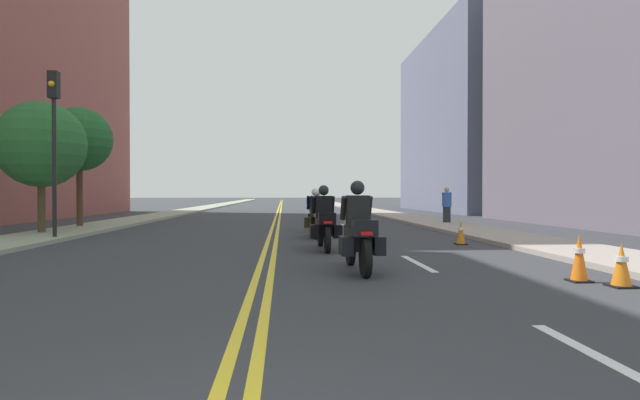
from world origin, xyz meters
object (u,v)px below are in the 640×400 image
(motorcycle_2, at_px, (316,217))
(pedestrian_0, at_px, (447,205))
(traffic_cone_1, at_px, (621,265))
(street_tree_0, at_px, (79,140))
(street_tree_1, at_px, (41,145))
(traffic_cone_0, at_px, (579,257))
(motorcycle_0, at_px, (358,235))
(traffic_cone_2, at_px, (461,232))
(motorcycle_3, at_px, (318,214))
(motorcycle_1, at_px, (324,224))
(traffic_light_near, at_px, (54,125))

(motorcycle_2, distance_m, pedestrian_0, 8.76)
(traffic_cone_1, relative_size, pedestrian_0, 0.39)
(street_tree_0, bearing_deg, street_tree_1, -88.60)
(traffic_cone_0, bearing_deg, street_tree_1, 142.56)
(motorcycle_2, bearing_deg, motorcycle_0, -85.98)
(motorcycle_2, relative_size, traffic_cone_2, 3.33)
(motorcycle_3, bearing_deg, street_tree_0, 171.93)
(motorcycle_3, bearing_deg, motorcycle_1, -90.25)
(traffic_cone_0, xyz_separation_m, traffic_light_near, (-11.54, 7.86, 3.08))
(motorcycle_0, bearing_deg, traffic_light_near, 139.11)
(motorcycle_1, bearing_deg, motorcycle_0, -86.35)
(traffic_cone_1, bearing_deg, motorcycle_3, 107.49)
(motorcycle_3, relative_size, street_tree_1, 0.49)
(street_tree_1, bearing_deg, motorcycle_0, -42.16)
(traffic_cone_0, relative_size, traffic_cone_2, 1.15)
(motorcycle_0, distance_m, traffic_light_near, 10.87)
(pedestrian_0, bearing_deg, traffic_light_near, -159.78)
(street_tree_0, distance_m, street_tree_1, 3.43)
(motorcycle_3, bearing_deg, pedestrian_0, 29.23)
(motorcycle_1, height_order, motorcycle_2, motorcycle_1)
(motorcycle_0, relative_size, pedestrian_0, 1.28)
(motorcycle_0, bearing_deg, street_tree_1, 135.86)
(pedestrian_0, height_order, street_tree_0, street_tree_0)
(traffic_cone_1, distance_m, traffic_light_near, 14.87)
(traffic_cone_0, bearing_deg, traffic_cone_1, -53.04)
(traffic_cone_0, bearing_deg, motorcycle_3, 106.52)
(traffic_light_near, height_order, street_tree_1, traffic_light_near)
(motorcycle_3, distance_m, traffic_cone_0, 11.94)
(traffic_light_near, bearing_deg, street_tree_0, 104.27)
(motorcycle_3, height_order, street_tree_0, street_tree_0)
(motorcycle_3, relative_size, traffic_cone_1, 3.32)
(motorcycle_1, relative_size, motorcycle_2, 0.99)
(motorcycle_1, relative_size, traffic_cone_2, 3.29)
(pedestrian_0, xyz_separation_m, street_tree_0, (-15.55, -1.30, 2.71))
(motorcycle_2, xyz_separation_m, street_tree_0, (-9.23, 4.76, 2.94))
(traffic_cone_1, height_order, traffic_light_near, traffic_light_near)
(motorcycle_1, height_order, traffic_cone_2, motorcycle_1)
(street_tree_1, bearing_deg, street_tree_0, 91.40)
(motorcycle_3, xyz_separation_m, street_tree_1, (-9.43, -1.63, 2.41))
(traffic_light_near, relative_size, street_tree_1, 1.12)
(traffic_cone_2, relative_size, pedestrian_0, 0.40)
(motorcycle_0, height_order, pedestrian_0, pedestrian_0)
(motorcycle_0, height_order, traffic_cone_2, motorcycle_0)
(motorcycle_3, distance_m, traffic_cone_1, 12.51)
(motorcycle_1, xyz_separation_m, pedestrian_0, (6.35, 9.69, 0.21))
(motorcycle_1, distance_m, street_tree_1, 10.67)
(motorcycle_1, relative_size, traffic_cone_1, 3.37)
(motorcycle_3, relative_size, pedestrian_0, 1.30)
(motorcycle_2, xyz_separation_m, pedestrian_0, (6.32, 6.06, 0.23))
(traffic_light_near, bearing_deg, traffic_cone_2, -9.56)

